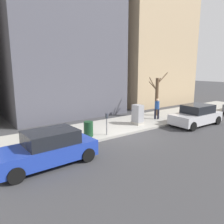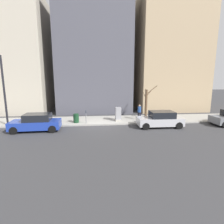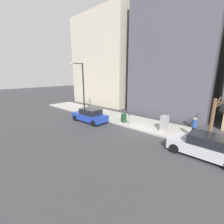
{
  "view_description": "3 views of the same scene",
  "coord_description": "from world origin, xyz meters",
  "px_view_note": "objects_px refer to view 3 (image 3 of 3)",
  "views": [
    {
      "loc": [
        -10.13,
        8.61,
        4.17
      ],
      "look_at": [
        0.57,
        0.75,
        1.51
      ],
      "focal_mm": 35.0,
      "sensor_mm": 36.0,
      "label": 1
    },
    {
      "loc": [
        -16.73,
        0.35,
        4.46
      ],
      "look_at": [
        1.79,
        -1.5,
        1.01
      ],
      "focal_mm": 28.0,
      "sensor_mm": 36.0,
      "label": 2
    },
    {
      "loc": [
        -11.6,
        -7.31,
        5.18
      ],
      "look_at": [
        0.61,
        3.76,
        1.09
      ],
      "focal_mm": 24.0,
      "sensor_mm": 36.0,
      "label": 3
    }
  ],
  "objects_px": {
    "parked_car_silver": "(205,146)",
    "office_block_center": "(180,55)",
    "parking_meter": "(129,117)",
    "trash_bin": "(124,118)",
    "pedestrian_near_meter": "(194,126)",
    "office_tower_right": "(115,62)",
    "parked_car_blue": "(90,115)",
    "bare_tree": "(213,116)",
    "utility_box": "(164,124)",
    "streetlamp": "(82,84)"
  },
  "relations": [
    {
      "from": "parked_car_silver",
      "to": "office_block_center",
      "type": "xyz_separation_m",
      "value": [
        11.52,
        6.14,
        7.09
      ]
    },
    {
      "from": "parking_meter",
      "to": "trash_bin",
      "type": "distance_m",
      "value": 1.18
    },
    {
      "from": "pedestrian_near_meter",
      "to": "office_tower_right",
      "type": "distance_m",
      "value": 20.66
    },
    {
      "from": "parked_car_blue",
      "to": "office_tower_right",
      "type": "xyz_separation_m",
      "value": [
        12.51,
        7.06,
        6.79
      ]
    },
    {
      "from": "bare_tree",
      "to": "utility_box",
      "type": "bearing_deg",
      "value": 111.24
    },
    {
      "from": "office_tower_right",
      "to": "parking_meter",
      "type": "bearing_deg",
      "value": -133.83
    },
    {
      "from": "office_block_center",
      "to": "pedestrian_near_meter",
      "type": "bearing_deg",
      "value": -151.61
    },
    {
      "from": "streetlamp",
      "to": "bare_tree",
      "type": "distance_m",
      "value": 14.63
    },
    {
      "from": "utility_box",
      "to": "office_tower_right",
      "type": "bearing_deg",
      "value": 55.67
    },
    {
      "from": "parked_car_silver",
      "to": "office_tower_right",
      "type": "height_order",
      "value": "office_tower_right"
    },
    {
      "from": "trash_bin",
      "to": "parked_car_blue",
      "type": "bearing_deg",
      "value": 122.74
    },
    {
      "from": "utility_box",
      "to": "bare_tree",
      "type": "distance_m",
      "value": 3.82
    },
    {
      "from": "trash_bin",
      "to": "pedestrian_near_meter",
      "type": "bearing_deg",
      "value": -84.05
    },
    {
      "from": "streetlamp",
      "to": "office_tower_right",
      "type": "distance_m",
      "value": 12.2
    },
    {
      "from": "parking_meter",
      "to": "utility_box",
      "type": "distance_m",
      "value": 3.46
    },
    {
      "from": "parked_car_silver",
      "to": "parking_meter",
      "type": "bearing_deg",
      "value": 78.9
    },
    {
      "from": "parked_car_blue",
      "to": "parking_meter",
      "type": "xyz_separation_m",
      "value": [
        1.64,
        -4.27,
        0.24
      ]
    },
    {
      "from": "parking_meter",
      "to": "utility_box",
      "type": "bearing_deg",
      "value": -75.76
    },
    {
      "from": "trash_bin",
      "to": "pedestrian_near_meter",
      "type": "height_order",
      "value": "pedestrian_near_meter"
    },
    {
      "from": "streetlamp",
      "to": "office_tower_right",
      "type": "relative_size",
      "value": 0.43
    },
    {
      "from": "parked_car_silver",
      "to": "parked_car_blue",
      "type": "relative_size",
      "value": 0.99
    },
    {
      "from": "parked_car_blue",
      "to": "pedestrian_near_meter",
      "type": "distance_m",
      "value": 10.38
    },
    {
      "from": "utility_box",
      "to": "streetlamp",
      "type": "xyz_separation_m",
      "value": [
        -1.02,
        10.85,
        3.17
      ]
    },
    {
      "from": "streetlamp",
      "to": "office_tower_right",
      "type": "height_order",
      "value": "office_tower_right"
    },
    {
      "from": "parked_car_silver",
      "to": "office_block_center",
      "type": "bearing_deg",
      "value": 28.97
    },
    {
      "from": "parked_car_blue",
      "to": "bare_tree",
      "type": "bearing_deg",
      "value": -73.18
    },
    {
      "from": "office_block_center",
      "to": "office_tower_right",
      "type": "distance_m",
      "value": 12.3
    },
    {
      "from": "utility_box",
      "to": "bare_tree",
      "type": "bearing_deg",
      "value": -68.76
    },
    {
      "from": "parked_car_blue",
      "to": "trash_bin",
      "type": "xyz_separation_m",
      "value": [
        2.09,
        -3.25,
        -0.14
      ]
    },
    {
      "from": "pedestrian_near_meter",
      "to": "streetlamp",
      "type": "bearing_deg",
      "value": -130.88
    },
    {
      "from": "office_tower_right",
      "to": "pedestrian_near_meter",
      "type": "bearing_deg",
      "value": -119.69
    },
    {
      "from": "parking_meter",
      "to": "pedestrian_near_meter",
      "type": "xyz_separation_m",
      "value": [
        1.15,
        -5.72,
        0.11
      ]
    },
    {
      "from": "parked_car_silver",
      "to": "streetlamp",
      "type": "height_order",
      "value": "streetlamp"
    },
    {
      "from": "utility_box",
      "to": "office_tower_right",
      "type": "relative_size",
      "value": 0.09
    },
    {
      "from": "utility_box",
      "to": "office_block_center",
      "type": "height_order",
      "value": "office_block_center"
    },
    {
      "from": "pedestrian_near_meter",
      "to": "office_block_center",
      "type": "height_order",
      "value": "office_block_center"
    },
    {
      "from": "parked_car_silver",
      "to": "pedestrian_near_meter",
      "type": "bearing_deg",
      "value": 27.81
    },
    {
      "from": "trash_bin",
      "to": "office_block_center",
      "type": "relative_size",
      "value": 0.06
    },
    {
      "from": "parking_meter",
      "to": "trash_bin",
      "type": "relative_size",
      "value": 1.5
    },
    {
      "from": "parked_car_blue",
      "to": "bare_tree",
      "type": "distance_m",
      "value": 11.75
    },
    {
      "from": "bare_tree",
      "to": "office_tower_right",
      "type": "distance_m",
      "value": 20.86
    },
    {
      "from": "trash_bin",
      "to": "bare_tree",
      "type": "bearing_deg",
      "value": -77.49
    },
    {
      "from": "parked_car_silver",
      "to": "trash_bin",
      "type": "distance_m",
      "value": 8.33
    },
    {
      "from": "parking_meter",
      "to": "pedestrian_near_meter",
      "type": "distance_m",
      "value": 5.84
    },
    {
      "from": "parked_car_blue",
      "to": "trash_bin",
      "type": "relative_size",
      "value": 4.74
    },
    {
      "from": "utility_box",
      "to": "pedestrian_near_meter",
      "type": "xyz_separation_m",
      "value": [
        0.3,
        -2.37,
        0.24
      ]
    },
    {
      "from": "pedestrian_near_meter",
      "to": "office_block_center",
      "type": "bearing_deg",
      "value": 161.81
    },
    {
      "from": "office_block_center",
      "to": "parking_meter",
      "type": "bearing_deg",
      "value": 174.65
    },
    {
      "from": "streetlamp",
      "to": "trash_bin",
      "type": "relative_size",
      "value": 7.22
    },
    {
      "from": "utility_box",
      "to": "office_tower_right",
      "type": "height_order",
      "value": "office_tower_right"
    }
  ]
}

